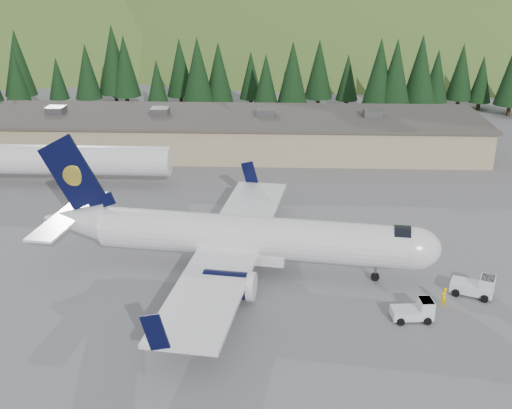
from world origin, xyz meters
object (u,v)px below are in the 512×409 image
(airliner, at_px, (241,238))
(terminal_building, at_px, (231,132))
(baggage_tug_b, at_px, (476,286))
(ramp_worker, at_px, (444,297))
(second_airliner, at_px, (55,159))
(baggage_tug_a, at_px, (416,311))

(airliner, xyz_separation_m, terminal_building, (-3.98, 37.86, -0.52))
(baggage_tug_b, xyz_separation_m, ramp_worker, (-3.09, -1.90, 0.02))
(airliner, height_order, terminal_building, airliner)
(second_airliner, relative_size, ramp_worker, 16.67)
(second_airliner, height_order, baggage_tug_b, second_airliner)
(airliner, relative_size, ramp_worker, 21.54)
(second_airliner, bearing_deg, baggage_tug_a, -38.09)
(terminal_building, bearing_deg, baggage_tug_a, -68.61)
(ramp_worker, bearing_deg, baggage_tug_b, 171.06)
(second_airliner, relative_size, terminal_building, 0.39)
(baggage_tug_a, xyz_separation_m, terminal_building, (-17.86, 45.60, 1.88))
(airliner, distance_m, ramp_worker, 17.57)
(ramp_worker, bearing_deg, baggage_tug_a, -1.70)
(terminal_building, bearing_deg, baggage_tug_b, -60.52)
(second_airliner, distance_m, baggage_tug_b, 50.51)
(airliner, xyz_separation_m, baggage_tug_a, (13.88, -7.74, -2.40))
(baggage_tug_b, height_order, ramp_worker, baggage_tug_b)
(airliner, relative_size, terminal_building, 0.50)
(second_airliner, relative_size, baggage_tug_b, 7.27)
(baggage_tug_b, bearing_deg, terminal_building, 142.47)
(terminal_building, xyz_separation_m, ramp_worker, (20.45, -43.52, -1.80))
(airliner, distance_m, terminal_building, 38.07)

